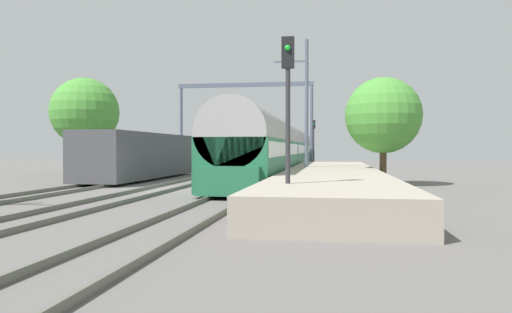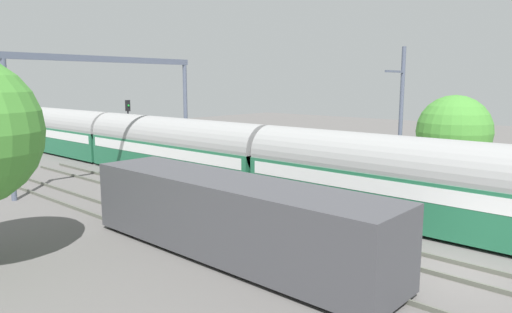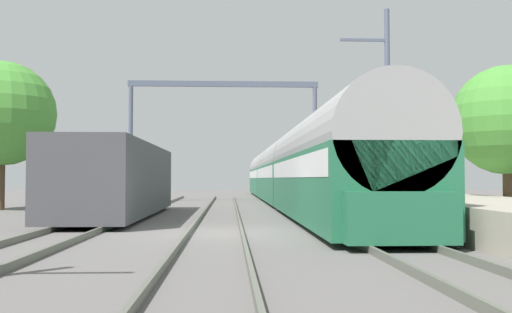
{
  "view_description": "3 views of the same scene",
  "coord_description": "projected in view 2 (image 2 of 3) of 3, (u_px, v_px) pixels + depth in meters",
  "views": [
    {
      "loc": [
        7.8,
        -22.08,
        1.91
      ],
      "look_at": [
        3.98,
        2.29,
        1.52
      ],
      "focal_mm": 34.18,
      "sensor_mm": 36.0,
      "label": 1
    },
    {
      "loc": [
        -15.57,
        -4.98,
        6.29
      ],
      "look_at": [
        0.3,
        9.33,
        2.92
      ],
      "focal_mm": 33.02,
      "sensor_mm": 36.0,
      "label": 2
    },
    {
      "loc": [
        0.37,
        -16.52,
        1.54
      ],
      "look_at": [
        1.99,
        18.49,
        2.85
      ],
      "focal_mm": 40.88,
      "sensor_mm": 36.0,
      "label": 3
    }
  ],
  "objects": [
    {
      "name": "catenary_gantry",
      "position": [
        109.0,
        93.0,
        28.85
      ],
      "size": [
        12.36,
        0.28,
        7.86
      ],
      "color": "#525B70",
      "rests_on": "ground"
    },
    {
      "name": "platform",
      "position": [
        473.0,
        205.0,
        22.67
      ],
      "size": [
        4.4,
        28.0,
        0.9
      ],
      "color": "#A39989",
      "rests_on": "ground"
    },
    {
      "name": "tree_east_background",
      "position": [
        454.0,
        132.0,
        25.44
      ],
      "size": [
        3.96,
        3.96,
        5.64
      ],
      "color": "#4C3826",
      "rests_on": "ground"
    },
    {
      "name": "person_crossing",
      "position": [
        168.0,
        156.0,
        34.17
      ],
      "size": [
        0.41,
        0.25,
        1.73
      ],
      "rotation": [
        0.0,
        0.0,
        6.25
      ],
      "color": "#2D2D2D",
      "rests_on": "ground"
    },
    {
      "name": "track_east",
      "position": [
        493.0,
        241.0,
        18.6
      ],
      "size": [
        1.51,
        60.0,
        0.16
      ],
      "color": "#5C5E52",
      "rests_on": "ground"
    },
    {
      "name": "track_west",
      "position": [
        458.0,
        271.0,
        15.68
      ],
      "size": [
        1.52,
        60.0,
        0.16
      ],
      "color": "#5C5E52",
      "rests_on": "ground"
    },
    {
      "name": "freight_car",
      "position": [
        230.0,
        217.0,
        16.99
      ],
      "size": [
        2.8,
        13.0,
        2.7
      ],
      "color": "#47474C",
      "rests_on": "ground"
    },
    {
      "name": "railway_signal_far",
      "position": [
        128.0,
        122.0,
        38.32
      ],
      "size": [
        0.36,
        0.3,
        4.87
      ],
      "color": "#2D2D33",
      "rests_on": "ground"
    },
    {
      "name": "passenger_train",
      "position": [
        174.0,
        147.0,
        31.57
      ],
      "size": [
        2.93,
        49.2,
        3.82
      ],
      "color": "#236B47",
      "rests_on": "ground"
    },
    {
      "name": "catenary_pole_east_mid",
      "position": [
        400.0,
        126.0,
        23.14
      ],
      "size": [
        1.9,
        0.2,
        8.0
      ],
      "color": "#525B70",
      "rests_on": "ground"
    },
    {
      "name": "ground",
      "position": [
        457.0,
        273.0,
        15.69
      ],
      "size": [
        120.0,
        120.0,
        0.0
      ],
      "primitive_type": "plane",
      "color": "#615E5C"
    }
  ]
}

